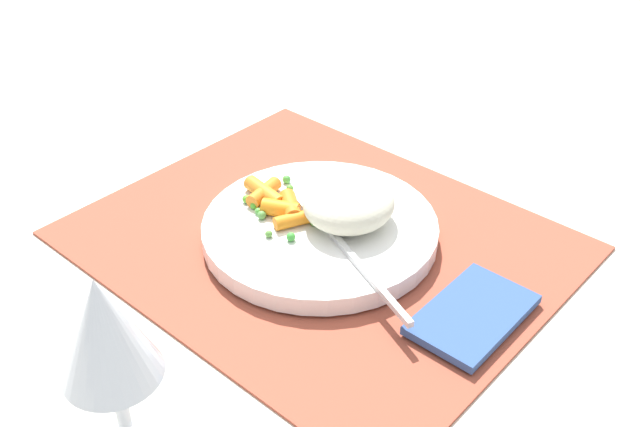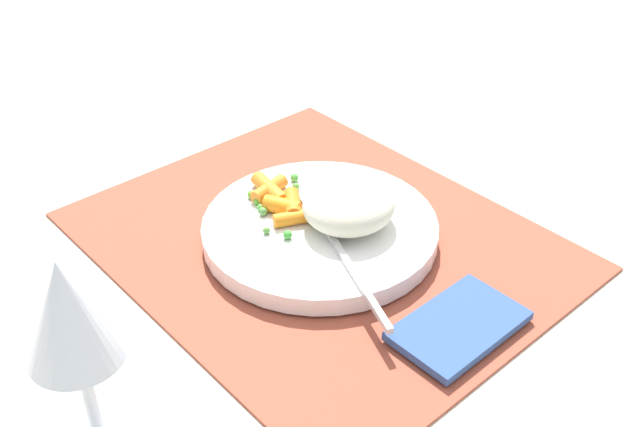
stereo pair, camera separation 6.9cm
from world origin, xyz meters
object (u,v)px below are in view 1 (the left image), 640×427
at_px(wine_glass, 106,337).
at_px(plate, 320,229).
at_px(rice_mound, 349,203).
at_px(carrot_portion, 277,202).
at_px(fork, 339,242).
at_px(napkin, 473,314).

bearing_deg(wine_glass, plate, -76.46).
height_order(rice_mound, carrot_portion, rice_mound).
xyz_separation_m(fork, napkin, (-0.14, -0.02, -0.02)).
distance_m(rice_mound, wine_glass, 0.31).
distance_m(rice_mound, carrot_portion, 0.08).
height_order(wine_glass, napkin, wine_glass).
bearing_deg(plate, fork, 158.08).
relative_size(plate, carrot_portion, 2.44).
height_order(plate, rice_mound, rice_mound).
height_order(carrot_portion, napkin, carrot_portion).
bearing_deg(fork, wine_glass, 96.34).
xyz_separation_m(rice_mound, carrot_portion, (0.07, 0.03, -0.01)).
relative_size(carrot_portion, fork, 0.48).
bearing_deg(wine_glass, napkin, -111.31).
bearing_deg(napkin, rice_mound, -6.74).
xyz_separation_m(carrot_portion, wine_glass, (-0.12, 0.27, 0.08)).
bearing_deg(fork, napkin, -173.60).
height_order(plate, fork, fork).
height_order(plate, wine_glass, wine_glass).
bearing_deg(plate, carrot_portion, 14.09).
height_order(rice_mound, napkin, rice_mound).
relative_size(plate, fork, 1.17).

